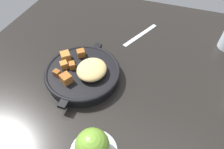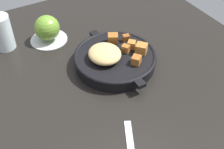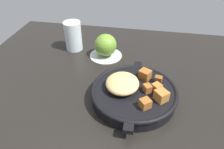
# 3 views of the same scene
# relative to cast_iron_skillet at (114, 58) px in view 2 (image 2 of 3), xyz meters

# --- Properties ---
(ground_plane) EXTENTS (1.05, 1.00, 0.02)m
(ground_plane) POSITION_rel_cast_iron_skillet_xyz_m (-0.05, 0.06, -0.04)
(ground_plane) COLOR black
(cast_iron_skillet) EXTENTS (0.28, 0.24, 0.07)m
(cast_iron_skillet) POSITION_rel_cast_iron_skillet_xyz_m (0.00, 0.00, 0.00)
(cast_iron_skillet) COLOR black
(cast_iron_skillet) RESTS_ON ground_plane
(saucer_plate) EXTENTS (0.12, 0.12, 0.01)m
(saucer_plate) POSITION_rel_cast_iron_skillet_xyz_m (0.22, 0.12, -0.02)
(saucer_plate) COLOR #B7BABF
(saucer_plate) RESTS_ON ground_plane
(red_apple) EXTENTS (0.08, 0.08, 0.08)m
(red_apple) POSITION_rel_cast_iron_skillet_xyz_m (0.22, 0.12, 0.02)
(red_apple) COLOR olive
(red_apple) RESTS_ON saucer_plate
(water_glass_tall) EXTENTS (0.06, 0.06, 0.11)m
(water_glass_tall) POSITION_rel_cast_iron_skillet_xyz_m (0.25, 0.26, 0.03)
(water_glass_tall) COLOR silver
(water_glass_tall) RESTS_ON ground_plane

